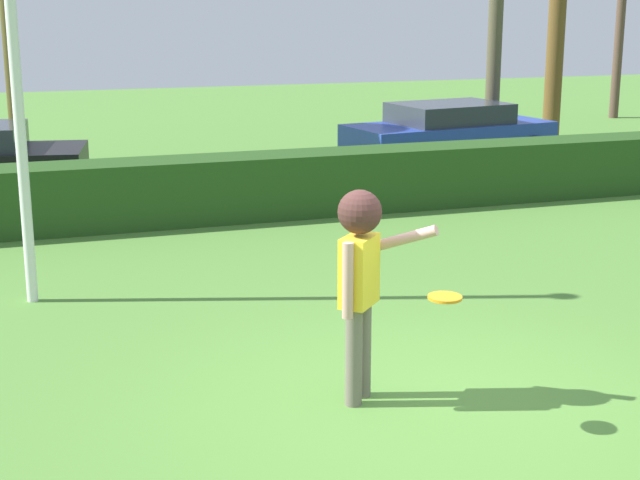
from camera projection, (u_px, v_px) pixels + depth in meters
ground_plane at (427, 406)px, 7.93m from camera, size 60.00×60.00×0.00m
person at (360, 267)px, 7.77m from camera, size 0.83×0.49×1.80m
frisbee at (445, 297)px, 7.24m from camera, size 0.26×0.26×0.03m
lamppost at (12, 30)px, 9.99m from camera, size 0.24×0.24×5.29m
hedge_row at (225, 188)px, 14.58m from camera, size 20.02×0.90×0.97m
parked_car_blue at (449, 131)px, 19.37m from camera, size 4.41×2.32×1.25m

